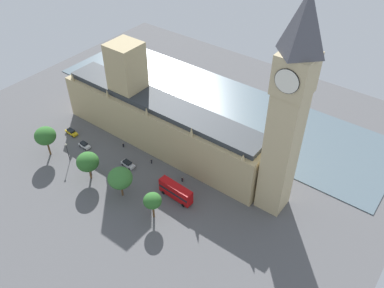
% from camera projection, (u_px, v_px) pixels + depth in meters
% --- Properties ---
extents(ground_plane, '(142.59, 142.59, 0.00)m').
position_uv_depth(ground_plane, '(159.00, 147.00, 127.58)').
color(ground_plane, '#565659').
extents(river_thames, '(36.78, 128.33, 0.25)m').
position_uv_depth(river_thames, '(214.00, 103.00, 146.65)').
color(river_thames, slate).
rests_on(river_thames, ground).
extents(parliament_building, '(13.28, 72.59, 31.16)m').
position_uv_depth(parliament_building, '(157.00, 119.00, 123.91)').
color(parliament_building, tan).
rests_on(parliament_building, ground).
extents(clock_tower, '(8.01, 8.01, 59.06)m').
position_uv_depth(clock_tower, '(288.00, 112.00, 89.51)').
color(clock_tower, tan).
rests_on(clock_tower, ground).
extents(car_yellow_cab_kerbside, '(2.06, 4.88, 1.74)m').
position_uv_depth(car_yellow_cab_kerbside, '(71.00, 132.00, 132.14)').
color(car_yellow_cab_kerbside, gold).
rests_on(car_yellow_cab_kerbside, ground).
extents(car_white_far_end, '(1.92, 4.14, 1.74)m').
position_uv_depth(car_white_far_end, '(84.00, 145.00, 126.89)').
color(car_white_far_end, silver).
rests_on(car_white_far_end, ground).
extents(car_silver_near_tower, '(2.18, 4.81, 1.74)m').
position_uv_depth(car_silver_near_tower, '(128.00, 164.00, 119.99)').
color(car_silver_near_tower, '#B7B7BC').
rests_on(car_silver_near_tower, ground).
extents(double_decker_bus_under_trees, '(3.10, 10.62, 4.75)m').
position_uv_depth(double_decker_bus_under_trees, '(176.00, 191.00, 108.84)').
color(double_decker_bus_under_trees, '#B20C0F').
rests_on(double_decker_bus_under_trees, ground).
extents(pedestrian_trailing, '(0.66, 0.60, 1.58)m').
position_uv_depth(pedestrian_trailing, '(151.00, 161.00, 121.13)').
color(pedestrian_trailing, black).
rests_on(pedestrian_trailing, ground).
extents(pedestrian_midblock, '(0.63, 0.69, 1.66)m').
position_uv_depth(pedestrian_midblock, '(123.00, 145.00, 127.06)').
color(pedestrian_midblock, black).
rests_on(pedestrian_midblock, ground).
extents(pedestrian_by_river_gate, '(0.60, 0.66, 1.57)m').
position_uv_depth(pedestrian_by_river_gate, '(182.00, 179.00, 115.10)').
color(pedestrian_by_river_gate, black).
rests_on(pedestrian_by_river_gate, ground).
extents(plane_tree_corner, '(4.81, 4.81, 8.19)m').
position_uv_depth(plane_tree_corner, '(152.00, 201.00, 101.47)').
color(plane_tree_corner, brown).
rests_on(plane_tree_corner, ground).
extents(plane_tree_opposite_hall, '(6.42, 6.42, 9.11)m').
position_uv_depth(plane_tree_opposite_hall, '(88.00, 162.00, 112.53)').
color(plane_tree_opposite_hall, brown).
rests_on(plane_tree_opposite_hall, ground).
extents(plane_tree_leading, '(6.80, 6.80, 9.47)m').
position_uv_depth(plane_tree_leading, '(120.00, 178.00, 107.17)').
color(plane_tree_leading, brown).
rests_on(plane_tree_leading, ground).
extents(plane_tree_slot_10, '(6.43, 6.43, 10.09)m').
position_uv_depth(plane_tree_slot_10, '(45.00, 136.00, 120.12)').
color(plane_tree_slot_10, brown).
rests_on(plane_tree_slot_10, ground).
extents(street_lamp_slot_11, '(0.56, 0.56, 6.74)m').
position_uv_depth(street_lamp_slot_11, '(67.00, 149.00, 119.44)').
color(street_lamp_slot_11, black).
rests_on(street_lamp_slot_11, ground).
extents(street_lamp_slot_12, '(0.56, 0.56, 6.83)m').
position_uv_depth(street_lamp_slot_12, '(89.00, 163.00, 114.58)').
color(street_lamp_slot_12, black).
rests_on(street_lamp_slot_12, ground).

